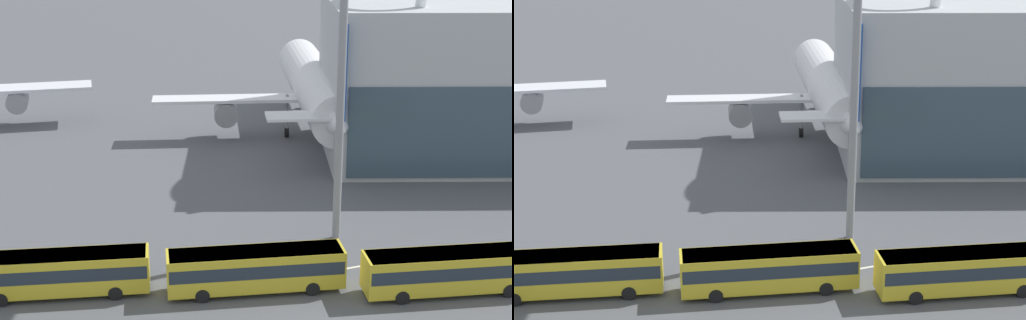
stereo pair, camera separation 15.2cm
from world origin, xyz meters
TOP-DOWN VIEW (x-y plane):
  - airliner_at_gate_far at (2.58, 46.12)m, footprint 38.05×38.58m
  - shuttle_bus_1 at (-18.68, 6.72)m, footprint 12.68×3.88m
  - shuttle_bus_2 at (-4.96, 7.16)m, footprint 12.70×4.06m
  - shuttle_bus_3 at (8.77, 6.74)m, footprint 12.69×3.98m
  - floodlight_mast at (1.74, 16.20)m, footprint 3.03×3.03m
  - lane_stripe_0 at (0.86, 10.17)m, footprint 8.81×3.47m

SIDE VIEW (x-z plane):
  - lane_stripe_0 at x=0.86m, z-range 0.00..0.01m
  - shuttle_bus_1 at x=-18.68m, z-range 0.28..3.38m
  - shuttle_bus_2 at x=-4.96m, z-range 0.28..3.38m
  - shuttle_bus_3 at x=8.77m, z-range 0.28..3.38m
  - airliner_at_gate_far at x=2.58m, z-range -2.23..13.39m
  - floodlight_mast at x=1.74m, z-range 4.84..32.22m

